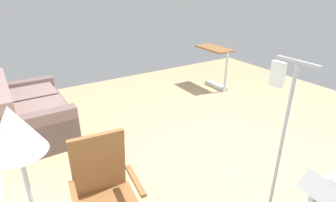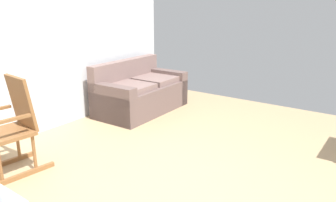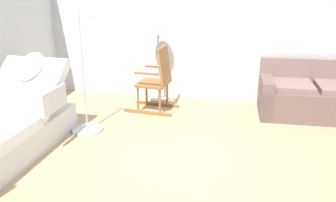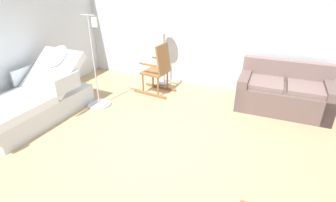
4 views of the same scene
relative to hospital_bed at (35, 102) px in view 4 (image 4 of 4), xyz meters
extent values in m
plane|color=tan|center=(2.12, -0.04, -0.32)|extent=(6.90, 6.90, 0.00)
cube|color=silver|center=(2.12, 2.65, 1.03)|extent=(5.72, 0.10, 2.70)
cube|color=silver|center=(0.00, 0.01, -0.14)|extent=(0.93, 1.96, 0.35)
cube|color=white|center=(-0.01, -0.46, 0.10)|extent=(0.95, 1.18, 0.14)
cube|color=white|center=(0.02, 0.50, 0.39)|extent=(0.94, 0.87, 0.67)
ellipsoid|color=white|center=(0.02, 0.65, 0.64)|extent=(0.35, 0.48, 0.40)
cube|color=silver|center=(-0.49, 0.33, 0.31)|extent=(0.05, 0.56, 0.28)
cube|color=silver|center=(0.51, 0.30, 0.31)|extent=(0.05, 0.56, 0.28)
cylinder|color=black|center=(-0.34, 0.82, -0.27)|extent=(0.10, 0.10, 0.10)
cylinder|color=black|center=(0.39, 0.80, -0.27)|extent=(0.10, 0.10, 0.10)
cylinder|color=black|center=(0.34, -0.80, -0.27)|extent=(0.10, 0.10, 0.10)
cube|color=#68534F|center=(3.90, 2.04, -0.09)|extent=(1.61, 0.88, 0.45)
cube|color=#7F6660|center=(3.53, 1.99, 0.17)|extent=(0.68, 0.66, 0.10)
cube|color=#7F6660|center=(4.27, 2.01, 0.17)|extent=(0.68, 0.66, 0.10)
cube|color=#7F6660|center=(3.90, 2.39, 0.33)|extent=(1.60, 0.19, 0.40)
cube|color=#68534F|center=(3.19, 2.03, -0.02)|extent=(0.19, 0.85, 0.60)
cube|color=#68534F|center=(4.61, 2.05, -0.02)|extent=(0.19, 0.85, 0.60)
cube|color=brown|center=(1.43, 2.05, -0.29)|extent=(0.76, 0.12, 0.05)
cube|color=brown|center=(1.38, 1.62, -0.29)|extent=(0.76, 0.12, 0.05)
cylinder|color=brown|center=(1.20, 1.67, -0.07)|extent=(0.04, 0.04, 0.40)
cylinder|color=brown|center=(1.24, 2.05, -0.07)|extent=(0.04, 0.04, 0.40)
cylinder|color=brown|center=(1.56, 1.63, -0.07)|extent=(0.04, 0.04, 0.40)
cylinder|color=brown|center=(1.61, 2.01, -0.07)|extent=(0.04, 0.04, 0.40)
cube|color=brown|center=(1.40, 1.84, 0.13)|extent=(0.51, 0.53, 0.04)
cube|color=brown|center=(1.60, 1.81, 0.43)|extent=(0.17, 0.44, 0.60)
cube|color=brown|center=(1.36, 1.61, 0.35)|extent=(0.39, 0.09, 0.03)
cube|color=brown|center=(1.41, 2.07, 0.35)|extent=(0.39, 0.09, 0.03)
cylinder|color=#B2B5BA|center=(1.39, 2.33, -0.30)|extent=(0.28, 0.28, 0.03)
cylinder|color=#B2B5BA|center=(1.39, 2.33, 0.29)|extent=(0.03, 0.03, 1.15)
cone|color=silver|center=(1.39, 2.33, 1.01)|extent=(0.34, 0.34, 0.30)
cylinder|color=#B2B5BA|center=(0.68, 0.84, -0.30)|extent=(0.44, 0.44, 0.03)
cylinder|color=#B2B5BA|center=(0.68, 0.84, 0.54)|extent=(0.02, 0.02, 1.65)
cube|color=#B2B5BA|center=(0.68, 0.84, 1.36)|extent=(0.28, 0.02, 0.02)
cube|color=white|center=(0.80, 0.84, 1.25)|extent=(0.09, 0.04, 0.16)
camera|label=1|loc=(-0.22, 2.30, 1.79)|focal=29.07mm
camera|label=2|loc=(-0.35, -1.52, 1.49)|focal=36.21mm
camera|label=3|loc=(2.69, -3.52, 1.75)|focal=38.12mm
camera|label=4|loc=(3.68, -2.79, 2.02)|focal=28.08mm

